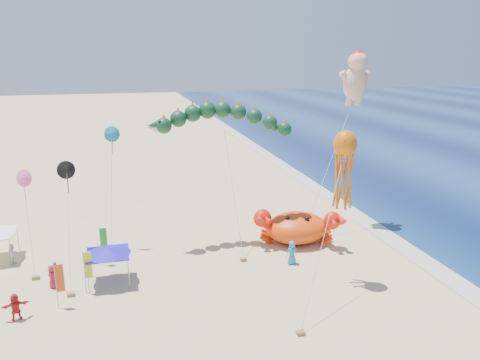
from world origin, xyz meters
name	(u,v)px	position (x,y,z in m)	size (l,w,h in m)	color
ground	(271,265)	(0.00, 0.00, 0.00)	(320.00, 320.00, 0.00)	#D1B784
foam_strip	(405,249)	(12.00, 0.00, 0.01)	(320.00, 320.00, 0.00)	silver
crab_inflatable	(297,227)	(3.57, 3.70, 1.43)	(7.41, 6.13, 3.25)	#E33F0B
dragon_kite	(222,124)	(-2.59, 5.54, 10.41)	(12.04, 5.70, 11.73)	#0E341E
cherub_kite	(356,77)	(10.21, 7.24, 13.92)	(7.58, 4.68, 16.25)	#F8B997
octopus_kite	(344,164)	(3.85, -3.64, 8.73)	(6.24, 6.67, 11.05)	#D5620B
canopy_blue	(107,251)	(-12.23, 0.24, 2.44)	(3.24, 3.24, 2.71)	gray
feather_flags	(59,262)	(-15.51, 0.15, 2.01)	(8.61, 5.92, 3.20)	gray
beachgoers	(95,274)	(-13.21, 0.03, 0.88)	(22.09, 9.55, 1.89)	#2178C1
small_kites	(70,172)	(-14.61, 4.22, 7.43)	(7.88, 8.13, 10.35)	#0D6994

